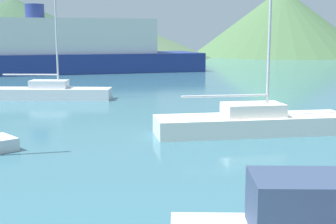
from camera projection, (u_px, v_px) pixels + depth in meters
sailboat_inner at (49, 92)px, 31.08m from camera, size 8.32×2.88×10.12m
sailboat_middle at (253, 122)px, 20.28m from camera, size 8.56×2.57×10.58m
ferry_distant at (36, 49)px, 52.73m from camera, size 38.59×14.76×7.65m
hill_central at (14, 27)px, 94.57m from camera, size 51.35×51.35×11.73m
hill_east at (130, 40)px, 89.99m from camera, size 31.45×31.45×6.54m
hill_far_east at (281, 22)px, 97.71m from camera, size 37.11×37.11×13.85m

